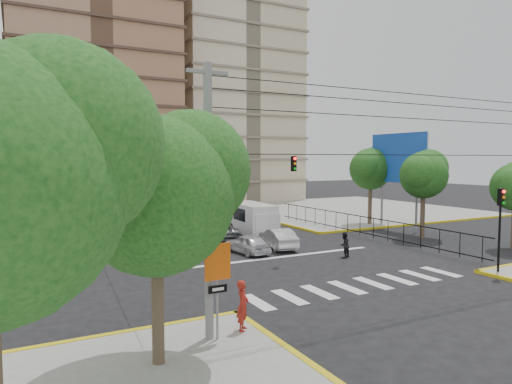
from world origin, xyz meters
TOP-DOWN VIEW (x-y plane):
  - ground at (0.00, 0.00)m, footprint 160.00×160.00m
  - sidewalk_ne at (20.00, 20.00)m, footprint 26.00×26.00m
  - crosswalk_stripes at (0.00, -6.00)m, footprint 12.00×2.40m
  - stop_line at (0.00, 1.20)m, footprint 13.00×0.40m
  - tower_tan at (-6.00, 36.00)m, footprint 18.00×16.00m
  - tower_beige at (14.00, 40.00)m, footprint 17.00×16.00m
  - park_fence at (9.00, 4.50)m, footprint 0.10×22.50m
  - billboard at (14.45, 6.00)m, footprint 0.36×6.20m
  - tree_sw_near at (-10.90, -9.99)m, footprint 5.63×4.60m
  - tree_park_a at (13.08, 2.01)m, footprint 4.41×3.60m
  - tree_park_c at (14.09, 9.01)m, footprint 4.65×3.80m
  - tree_tudor at (-11.90, 16.01)m, footprint 5.39×4.40m
  - traffic_light_se at (7.80, -7.80)m, footprint 0.28×0.22m
  - traffic_light_nw at (-7.80, 7.80)m, footprint 0.28×0.22m
  - traffic_light_hanging at (0.00, -2.04)m, footprint 18.00×9.12m
  - utility_pole_sw at (-9.00, -9.00)m, footprint 1.40×0.28m
  - district_sign at (-8.80, -9.24)m, footprint 0.90×0.12m
  - van_right_lane at (2.17, 9.35)m, footprint 2.49×5.65m
  - van_left_lane at (-3.15, 20.52)m, footprint 2.70×5.69m
  - car_silver_front_left at (-1.47, 3.16)m, footprint 1.99×3.83m
  - car_white_front_right at (1.15, 3.72)m, footprint 2.13×4.34m
  - car_grey_mid_left at (-1.33, 8.28)m, footprint 3.31×5.64m
  - car_silver_rear_left at (-2.33, 15.20)m, footprint 2.27×4.96m
  - car_darkgrey_mid_right at (2.75, 15.19)m, footprint 1.99×4.13m
  - car_white_rear_right at (2.68, 21.34)m, footprint 1.92×4.22m
  - pedestrian_sw_corner at (-7.70, -8.87)m, footprint 0.72×0.77m
  - pedestrian_crosswalk at (3.27, -0.72)m, footprint 0.93×0.83m

SIDE VIEW (x-z plane):
  - ground at x=0.00m, z-range 0.00..0.00m
  - park_fence at x=9.00m, z-range -0.83..0.83m
  - crosswalk_stripes at x=0.00m, z-range 0.00..0.01m
  - stop_line at x=0.00m, z-range 0.00..0.01m
  - sidewalk_ne at x=20.00m, z-range 0.00..0.15m
  - car_silver_front_left at x=-1.47m, z-range 0.00..1.24m
  - car_white_rear_right at x=2.68m, z-range 0.00..1.34m
  - car_darkgrey_mid_right at x=2.75m, z-range 0.00..1.36m
  - car_white_front_right at x=1.15m, z-range 0.00..1.37m
  - car_silver_rear_left at x=-2.33m, z-range 0.00..1.41m
  - car_grey_mid_left at x=-1.33m, z-range 0.00..1.47m
  - pedestrian_crosswalk at x=3.27m, z-range 0.00..1.56m
  - pedestrian_sw_corner at x=-7.70m, z-range 0.15..1.91m
  - van_left_lane at x=-3.15m, z-range -0.03..2.44m
  - van_right_lane at x=2.17m, z-range -0.03..2.46m
  - district_sign at x=-8.80m, z-range 0.85..4.05m
  - traffic_light_se at x=7.80m, z-range 0.91..5.31m
  - traffic_light_nw at x=-7.80m, z-range 0.91..5.31m
  - utility_pole_sw at x=-9.00m, z-range 0.27..9.27m
  - tree_park_a at x=13.08m, z-range 1.60..8.42m
  - tree_tudor at x=-11.90m, z-range 1.50..8.93m
  - tree_sw_near at x=-10.90m, z-range 1.48..9.06m
  - tree_park_c at x=14.09m, z-range 1.71..8.96m
  - traffic_light_hanging at x=0.00m, z-range 5.44..6.36m
  - billboard at x=14.45m, z-range 1.95..10.05m
  - tower_tan at x=-6.00m, z-range 0.00..48.00m
  - tower_beige at x=14.00m, z-range 0.00..48.00m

